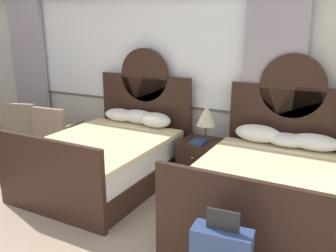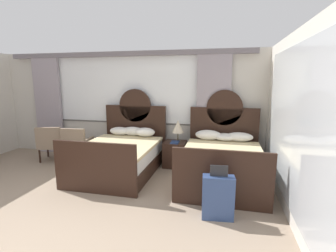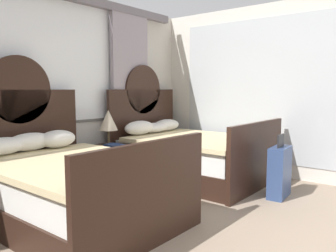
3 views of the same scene
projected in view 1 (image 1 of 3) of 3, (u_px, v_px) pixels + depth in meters
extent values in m
cube|color=beige|center=(134.00, 74.00, 5.75)|extent=(6.87, 0.07, 2.70)
cube|color=#5B5954|center=(132.00, 48.00, 5.60)|extent=(4.05, 0.02, 1.75)
cube|color=white|center=(132.00, 48.00, 5.60)|extent=(3.97, 0.02, 1.67)
cube|color=#998E99|center=(30.00, 70.00, 6.66)|extent=(0.78, 0.08, 2.60)
cube|color=#998E99|center=(272.00, 89.00, 4.65)|extent=(0.78, 0.08, 2.60)
cube|color=black|center=(107.00, 173.00, 4.91)|extent=(1.48, 2.01, 0.30)
cube|color=white|center=(106.00, 153.00, 4.83)|extent=(1.42, 1.91, 0.29)
cube|color=beige|center=(101.00, 142.00, 4.71)|extent=(1.52, 1.81, 0.06)
cube|color=black|center=(145.00, 118.00, 5.64)|extent=(1.56, 0.06, 1.37)
cylinder|color=black|center=(145.00, 75.00, 5.45)|extent=(0.81, 0.06, 0.81)
cube|color=black|center=(48.00, 179.00, 3.94)|extent=(1.56, 0.06, 0.94)
ellipsoid|color=white|center=(120.00, 115.00, 5.59)|extent=(0.53, 0.29, 0.20)
ellipsoid|color=white|center=(139.00, 117.00, 5.45)|extent=(0.58, 0.26, 0.21)
ellipsoid|color=white|center=(155.00, 120.00, 5.25)|extent=(0.48, 0.31, 0.22)
cube|color=black|center=(266.00, 210.00, 3.93)|extent=(1.48, 2.01, 0.30)
cube|color=white|center=(268.00, 185.00, 3.85)|extent=(1.42, 1.91, 0.29)
cube|color=beige|center=(267.00, 173.00, 3.73)|extent=(1.52, 1.81, 0.06)
cube|color=black|center=(288.00, 138.00, 4.66)|extent=(1.56, 0.06, 1.37)
cylinder|color=black|center=(293.00, 86.00, 4.47)|extent=(0.81, 0.06, 0.81)
cube|color=black|center=(239.00, 230.00, 2.96)|extent=(1.56, 0.06, 0.94)
ellipsoid|color=white|center=(258.00, 133.00, 4.59)|extent=(0.59, 0.29, 0.22)
ellipsoid|color=white|center=(287.00, 140.00, 4.43)|extent=(0.53, 0.32, 0.16)
ellipsoid|color=white|center=(315.00, 142.00, 4.29)|extent=(0.59, 0.29, 0.20)
cube|color=black|center=(200.00, 161.00, 4.97)|extent=(0.50, 0.50, 0.59)
sphere|color=tan|center=(192.00, 158.00, 4.71)|extent=(0.02, 0.02, 0.02)
cylinder|color=brown|center=(206.00, 139.00, 4.90)|extent=(0.14, 0.14, 0.02)
cylinder|color=brown|center=(206.00, 132.00, 4.88)|extent=(0.03, 0.03, 0.19)
cone|color=beige|center=(206.00, 115.00, 4.81)|extent=(0.27, 0.27, 0.29)
cube|color=navy|center=(199.00, 142.00, 4.79)|extent=(0.18, 0.26, 0.03)
cube|color=#84705B|center=(61.00, 135.00, 5.83)|extent=(0.63, 0.63, 0.10)
cube|color=#84705B|center=(49.00, 122.00, 5.53)|extent=(0.58, 0.13, 0.44)
cube|color=#84705B|center=(73.00, 129.00, 5.69)|extent=(0.11, 0.53, 0.16)
cube|color=#84705B|center=(47.00, 125.00, 5.89)|extent=(0.11, 0.53, 0.16)
cylinder|color=black|center=(83.00, 145.00, 6.01)|extent=(0.04, 0.04, 0.34)
cylinder|color=black|center=(59.00, 141.00, 6.19)|extent=(0.04, 0.04, 0.34)
cylinder|color=black|center=(64.00, 154.00, 5.58)|extent=(0.04, 0.04, 0.34)
cylinder|color=black|center=(40.00, 150.00, 5.76)|extent=(0.04, 0.04, 0.34)
cube|color=#84705B|center=(29.00, 129.00, 6.15)|extent=(0.73, 0.73, 0.10)
cube|color=#84705B|center=(19.00, 117.00, 5.84)|extent=(0.58, 0.25, 0.44)
cube|color=#84705B|center=(42.00, 122.00, 6.07)|extent=(0.21, 0.52, 0.16)
cube|color=#84705B|center=(14.00, 121.00, 6.17)|extent=(0.21, 0.52, 0.16)
cylinder|color=black|center=(50.00, 137.00, 6.40)|extent=(0.04, 0.04, 0.34)
cylinder|color=black|center=(26.00, 136.00, 6.48)|extent=(0.04, 0.04, 0.34)
cylinder|color=black|center=(36.00, 146.00, 5.94)|extent=(0.04, 0.04, 0.34)
cylinder|color=black|center=(10.00, 144.00, 6.03)|extent=(0.04, 0.04, 0.34)
cube|color=#232326|center=(223.00, 220.00, 2.63)|extent=(0.25, 0.05, 0.16)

